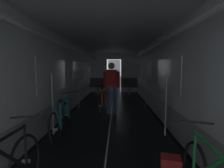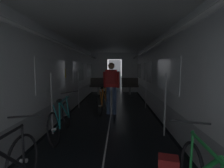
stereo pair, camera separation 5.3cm
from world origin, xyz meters
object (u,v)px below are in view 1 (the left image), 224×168
object	(u,v)px
person_cyclist_aisle	(111,83)
bicycle_orange_in_aisle	(103,101)
bench_seat_far_right	(129,84)
bench_seat_far_left	(98,84)
bicycle_teal	(62,119)

from	to	relation	value
person_cyclist_aisle	bicycle_orange_in_aisle	distance (m)	0.75
bicycle_orange_in_aisle	person_cyclist_aisle	bearing A→B (deg)	-42.19
bench_seat_far_right	person_cyclist_aisle	world-z (taller)	person_cyclist_aisle
bench_seat_far_left	bench_seat_far_right	xyz separation A→B (m)	(1.80, 0.00, 0.00)
bicycle_teal	bicycle_orange_in_aisle	size ratio (longest dim) A/B	1.00
bicycle_teal	person_cyclist_aisle	size ratio (longest dim) A/B	1.01
person_cyclist_aisle	bicycle_teal	bearing A→B (deg)	-119.92
bench_seat_far_right	person_cyclist_aisle	distance (m)	4.37
bench_seat_far_left	person_cyclist_aisle	world-z (taller)	person_cyclist_aisle
bench_seat_far_right	bicycle_orange_in_aisle	xyz separation A→B (m)	(-1.18, -3.99, -0.18)
bicycle_teal	person_cyclist_aisle	bearing A→B (deg)	60.08
bench_seat_far_left	person_cyclist_aisle	distance (m)	4.37
bicycle_teal	bicycle_orange_in_aisle	xyz separation A→B (m)	(0.75, 2.07, 0.00)
bicycle_orange_in_aisle	bench_seat_far_left	bearing A→B (deg)	98.79
bench_seat_far_left	bench_seat_far_right	world-z (taller)	same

